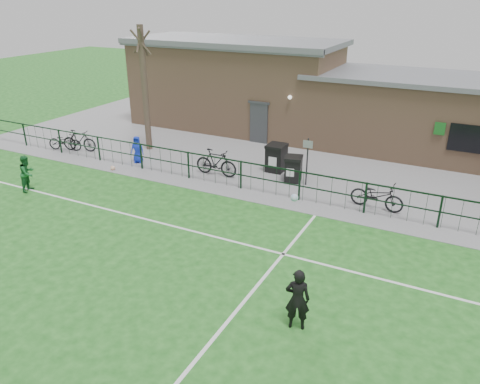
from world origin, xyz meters
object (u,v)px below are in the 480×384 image
at_px(wheelie_bin_right, 293,170).
at_px(bicycle_d, 216,163).
at_px(spectator_child, 137,149).
at_px(bicycle_e, 377,196).
at_px(bare_tree, 145,90).
at_px(sign_post, 307,162).
at_px(outfield_player, 28,173).
at_px(bicycle_a, 65,141).
at_px(wheelie_bin_left, 276,159).
at_px(ball_ground, 113,168).
at_px(bicycle_b, 79,141).

bearing_deg(wheelie_bin_right, bicycle_d, -176.67).
xyz_separation_m(wheelie_bin_right, spectator_child, (-7.29, -1.14, 0.13)).
distance_m(bicycle_e, spectator_child, 11.00).
xyz_separation_m(bare_tree, sign_post, (8.73, -0.94, -1.98)).
height_order(spectator_child, outfield_player, outfield_player).
xyz_separation_m(bare_tree, outfield_player, (-1.00, -6.52, -2.26)).
height_order(bicycle_a, spectator_child, spectator_child).
distance_m(wheelie_bin_left, wheelie_bin_right, 1.36).
height_order(sign_post, spectator_child, sign_post).
relative_size(outfield_player, ball_ground, 6.92).
height_order(wheelie_bin_left, ball_ground, wheelie_bin_left).
bearing_deg(bare_tree, wheelie_bin_right, -5.35).
bearing_deg(outfield_player, bare_tree, -24.29).
bearing_deg(bare_tree, outfield_player, -98.70).
xyz_separation_m(wheelie_bin_left, outfield_player, (-7.98, -6.54, 0.15)).
relative_size(wheelie_bin_left, wheelie_bin_right, 1.14).
distance_m(sign_post, spectator_child, 8.00).
distance_m(wheelie_bin_right, outfield_player, 10.76).
height_order(bicycle_a, bicycle_e, bicycle_e).
bearing_deg(bicycle_e, outfield_player, 114.68).
bearing_deg(wheelie_bin_right, sign_post, -29.01).
relative_size(spectator_child, ball_ground, 5.89).
xyz_separation_m(bare_tree, bicycle_e, (11.80, -1.94, -2.47)).
distance_m(bicycle_e, outfield_player, 13.59).
bearing_deg(sign_post, ball_ground, -164.58).
distance_m(wheelie_bin_right, sign_post, 0.83).
height_order(wheelie_bin_right, sign_post, sign_post).
xyz_separation_m(bicycle_a, bicycle_d, (8.49, 0.42, 0.13)).
relative_size(bare_tree, bicycle_e, 3.06).
distance_m(wheelie_bin_right, spectator_child, 7.38).
xyz_separation_m(bicycle_d, outfield_player, (-5.89, -4.83, 0.13)).
distance_m(bicycle_d, spectator_child, 4.10).
height_order(bare_tree, outfield_player, bare_tree).
height_order(bicycle_b, bicycle_e, bicycle_b).
bearing_deg(wheelie_bin_right, ball_ground, -175.08).
height_order(bicycle_b, spectator_child, spectator_child).
xyz_separation_m(wheelie_bin_left, ball_ground, (-6.56, -3.25, -0.48)).
distance_m(bicycle_a, bicycle_b, 0.79).
xyz_separation_m(wheelie_bin_right, bicycle_d, (-3.20, -0.93, 0.09)).
bearing_deg(wheelie_bin_right, bicycle_a, 173.64).
bearing_deg(bicycle_b, outfield_player, -171.77).
height_order(sign_post, bicycle_d, sign_post).
bearing_deg(sign_post, wheelie_bin_right, 163.95).
height_order(bare_tree, bicycle_b, bare_tree).
distance_m(bare_tree, bicycle_b, 4.20).
bearing_deg(wheelie_bin_left, bicycle_a, -168.99).
height_order(wheelie_bin_left, sign_post, sign_post).
relative_size(sign_post, bicycle_e, 1.02).
bearing_deg(bicycle_b, bicycle_a, 92.98).
bearing_deg(spectator_child, bicycle_e, -22.80).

